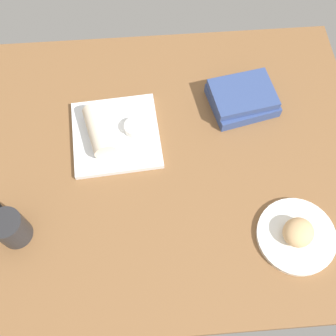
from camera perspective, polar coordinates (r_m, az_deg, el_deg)
The scene contains 8 objects.
dining_table at distance 111.91cm, azimuth -0.16°, elevation 0.78°, with size 110.00×90.00×4.00cm, color brown.
round_plate at distance 106.27cm, azimuth 17.68°, elevation -9.14°, with size 19.69×19.69×1.40cm, color white.
scone_pastry at distance 103.20cm, azimuth 17.96°, elevation -8.65°, with size 7.78×7.27×5.03cm, color tan.
square_plate at distance 113.87cm, azimuth -7.35°, elevation 4.69°, with size 23.79×23.79×1.60cm, color white.
sauce_cup at distance 112.08cm, azimuth -4.77°, elevation 5.74°, with size 5.62×5.62×2.44cm.
breakfast_wrap at distance 110.88cm, azimuth -9.76°, elevation 5.26°, with size 5.88×5.88×14.45cm, color beige.
book_stack at distance 119.26cm, azimuth 10.49°, elevation 9.74°, with size 20.74×18.41×5.86cm.
coffee_mug at distance 104.81cm, azimuth -21.46°, elevation -7.74°, with size 9.14×11.86×9.57cm.
Camera 1 is at (-3.46, -50.08, 102.02)cm, focal length 43.07 mm.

